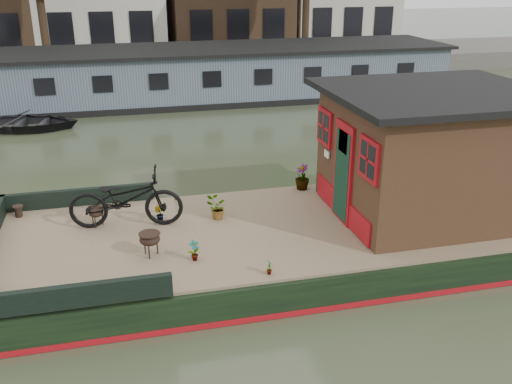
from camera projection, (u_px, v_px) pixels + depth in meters
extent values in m
plane|color=#323A25|center=(318.00, 252.00, 11.11)|extent=(120.00, 120.00, 0.00)
cube|color=black|center=(319.00, 238.00, 11.00)|extent=(12.00, 4.00, 0.60)
cube|color=maroon|center=(318.00, 249.00, 11.08)|extent=(12.02, 4.02, 0.10)
cube|color=#7B6B4C|center=(320.00, 223.00, 10.87)|extent=(11.80, 3.80, 0.05)
cube|color=black|center=(78.00, 197.00, 11.53)|extent=(3.00, 0.12, 0.35)
cube|color=black|center=(66.00, 297.00, 8.07)|extent=(3.00, 0.12, 0.35)
cube|color=#332213|center=(431.00, 155.00, 10.93)|extent=(3.50, 3.00, 2.30)
cube|color=black|center=(438.00, 93.00, 10.48)|extent=(4.00, 3.50, 0.12)
cube|color=maroon|center=(343.00, 173.00, 10.61)|extent=(0.06, 0.80, 1.90)
cube|color=black|center=(342.00, 175.00, 10.62)|extent=(0.04, 0.64, 1.70)
cube|color=maroon|center=(369.00, 160.00, 9.44)|extent=(0.06, 0.72, 0.72)
cube|color=maroon|center=(325.00, 127.00, 11.33)|extent=(0.06, 0.72, 0.72)
imported|color=black|center=(126.00, 199.00, 10.48)|extent=(2.15, 0.99, 1.09)
imported|color=brown|center=(194.00, 250.00, 9.36)|extent=(0.23, 0.21, 0.37)
imported|color=brown|center=(159.00, 214.00, 10.81)|extent=(0.22, 0.22, 0.31)
imported|color=#9C442D|center=(217.00, 208.00, 10.90)|extent=(0.40, 0.35, 0.44)
imported|color=brown|center=(302.00, 177.00, 12.34)|extent=(0.37, 0.37, 0.56)
imported|color=brown|center=(269.00, 267.00, 8.96)|extent=(0.11, 0.15, 0.27)
cylinder|color=black|center=(18.00, 211.00, 11.03)|extent=(0.20, 0.20, 0.23)
imported|color=black|center=(25.00, 119.00, 19.23)|extent=(3.94, 3.13, 0.73)
cube|color=slate|center=(204.00, 75.00, 23.36)|extent=(20.00, 4.00, 2.00)
cube|color=black|center=(203.00, 49.00, 22.97)|extent=(20.40, 4.40, 0.12)
cube|color=black|center=(205.00, 96.00, 23.69)|extent=(20.00, 4.05, 0.24)
cube|color=#47443F|center=(185.00, 64.00, 29.42)|extent=(60.00, 6.00, 0.90)
cylinder|color=#332316|center=(43.00, 20.00, 25.72)|extent=(0.36, 0.36, 4.00)
cylinder|color=#332316|center=(306.00, 14.00, 28.50)|extent=(0.36, 0.36, 4.00)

